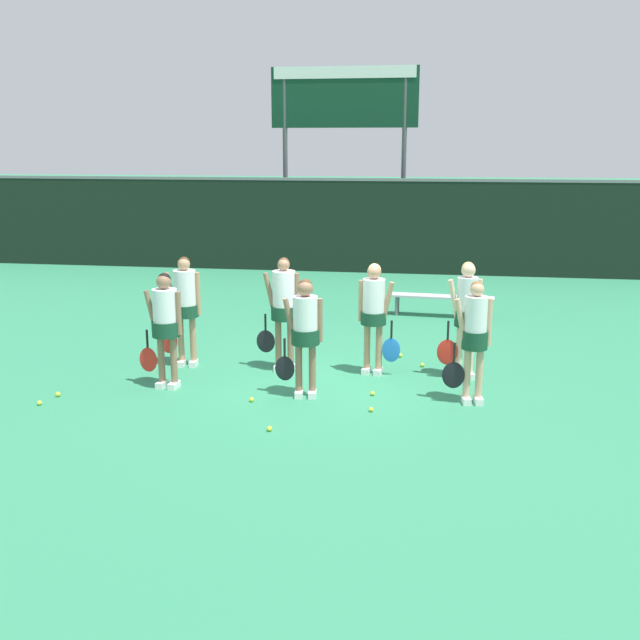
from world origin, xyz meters
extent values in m
plane|color=#2D7F56|center=(0.00, 0.00, 0.00)|extent=(140.00, 140.00, 0.00)
cube|color=black|center=(0.00, 9.92, 1.26)|extent=(60.00, 0.06, 2.52)
cube|color=slate|center=(0.00, 9.92, 2.56)|extent=(60.00, 0.08, 0.08)
cylinder|color=#515156|center=(-2.84, 11.54, 2.83)|extent=(0.14, 0.14, 5.65)
cylinder|color=#515156|center=(0.65, 11.54, 2.83)|extent=(0.14, 0.14, 5.65)
cube|color=#0F3823|center=(-1.09, 11.54, 4.80)|extent=(4.26, 0.12, 1.70)
cube|color=white|center=(-1.09, 11.47, 5.48)|extent=(4.09, 0.02, 0.34)
cube|color=#B2B2B7|center=(1.79, 4.77, 0.42)|extent=(2.21, 0.53, 0.04)
cylinder|color=slate|center=(2.70, 4.82, 0.20)|extent=(0.06, 0.06, 0.40)
cylinder|color=slate|center=(2.68, 4.57, 0.20)|extent=(0.06, 0.06, 0.40)
cylinder|color=slate|center=(0.90, 4.96, 0.20)|extent=(0.06, 0.06, 0.40)
cylinder|color=slate|center=(0.88, 4.71, 0.20)|extent=(0.06, 0.06, 0.40)
cylinder|color=#8C664C|center=(-2.09, -0.55, 0.41)|extent=(0.10, 0.10, 0.81)
cylinder|color=#8C664C|center=(-2.29, -0.54, 0.41)|extent=(0.10, 0.10, 0.81)
cube|color=white|center=(-2.10, -0.58, 0.04)|extent=(0.13, 0.25, 0.09)
cube|color=white|center=(-2.29, -0.57, 0.04)|extent=(0.13, 0.25, 0.09)
cylinder|color=#16422B|center=(-2.19, -0.55, 0.89)|extent=(0.41, 0.41, 0.23)
cylinder|color=white|center=(-2.19, -0.55, 1.15)|extent=(0.36, 0.36, 0.67)
sphere|color=#8C664C|center=(-2.19, -0.55, 1.59)|extent=(0.21, 0.21, 0.21)
sphere|color=black|center=(-2.19, -0.53, 1.62)|extent=(0.20, 0.20, 0.20)
cylinder|color=#8C664C|center=(-2.41, -0.53, 1.13)|extent=(0.21, 0.09, 0.64)
cylinder|color=#8C664C|center=(-1.98, -0.56, 1.13)|extent=(0.08, 0.08, 0.63)
cylinder|color=black|center=(-2.49, -0.54, 0.73)|extent=(0.03, 0.03, 0.27)
ellipsoid|color=red|center=(-2.49, -0.54, 0.41)|extent=(0.27, 0.03, 0.37)
cylinder|color=#8C664C|center=(-0.02, -0.63, 0.40)|extent=(0.10, 0.10, 0.81)
cylinder|color=#8C664C|center=(-0.21, -0.65, 0.40)|extent=(0.10, 0.10, 0.81)
cube|color=white|center=(-0.01, -0.66, 0.04)|extent=(0.14, 0.25, 0.09)
cube|color=white|center=(-0.20, -0.68, 0.04)|extent=(0.14, 0.25, 0.09)
cylinder|color=#16422B|center=(-0.11, -0.64, 0.88)|extent=(0.40, 0.40, 0.22)
cylinder|color=white|center=(-0.11, -0.64, 1.13)|extent=(0.35, 0.35, 0.65)
sphere|color=#8C664C|center=(-0.11, -0.64, 1.57)|extent=(0.22, 0.22, 0.22)
sphere|color=#4C331E|center=(-0.11, -0.62, 1.60)|extent=(0.21, 0.21, 0.21)
cylinder|color=#8C664C|center=(-0.32, -0.66, 1.12)|extent=(0.21, 0.10, 0.62)
cylinder|color=#8C664C|center=(0.09, -0.61, 1.12)|extent=(0.08, 0.08, 0.62)
cylinder|color=black|center=(-0.40, -0.69, 0.73)|extent=(0.03, 0.03, 0.26)
ellipsoid|color=black|center=(-0.40, -0.69, 0.42)|extent=(0.28, 0.03, 0.36)
cylinder|color=tan|center=(2.31, -0.53, 0.41)|extent=(0.10, 0.10, 0.82)
cylinder|color=tan|center=(2.14, -0.56, 0.41)|extent=(0.10, 0.10, 0.82)
cube|color=white|center=(2.32, -0.56, 0.04)|extent=(0.14, 0.25, 0.09)
cube|color=white|center=(2.15, -0.59, 0.04)|extent=(0.14, 0.25, 0.09)
cylinder|color=#16422B|center=(2.23, -0.55, 0.91)|extent=(0.35, 0.35, 0.25)
cylinder|color=white|center=(2.23, -0.55, 1.17)|extent=(0.31, 0.31, 0.70)
sphere|color=tan|center=(2.23, -0.55, 1.61)|extent=(0.19, 0.19, 0.19)
sphere|color=olive|center=(2.23, -0.53, 1.63)|extent=(0.18, 0.18, 0.18)
cylinder|color=tan|center=(2.04, -0.57, 1.15)|extent=(0.22, 0.10, 0.66)
cylinder|color=tan|center=(2.41, -0.52, 1.15)|extent=(0.08, 0.08, 0.66)
cylinder|color=black|center=(1.96, -0.60, 0.73)|extent=(0.03, 0.03, 0.27)
ellipsoid|color=black|center=(1.96, -0.60, 0.40)|extent=(0.31, 0.03, 0.38)
cylinder|color=tan|center=(-2.17, 0.58, 0.42)|extent=(0.10, 0.10, 0.85)
cylinder|color=tan|center=(-2.37, 0.56, 0.42)|extent=(0.10, 0.10, 0.85)
cube|color=white|center=(-2.17, 0.55, 0.04)|extent=(0.13, 0.25, 0.09)
cube|color=white|center=(-2.36, 0.53, 0.04)|extent=(0.13, 0.25, 0.09)
cylinder|color=#16422B|center=(-2.27, 0.57, 0.92)|extent=(0.41, 0.41, 0.19)
cylinder|color=white|center=(-2.27, 0.57, 1.21)|extent=(0.36, 0.36, 0.72)
sphere|color=tan|center=(-2.27, 0.57, 1.67)|extent=(0.20, 0.20, 0.20)
sphere|color=#4C331E|center=(-2.27, 0.59, 1.69)|extent=(0.18, 0.18, 0.18)
cylinder|color=tan|center=(-2.49, 0.54, 1.20)|extent=(0.22, 0.10, 0.69)
cylinder|color=tan|center=(-2.06, 0.59, 1.20)|extent=(0.08, 0.08, 0.68)
cylinder|color=black|center=(-2.56, 0.52, 0.75)|extent=(0.03, 0.03, 0.29)
ellipsoid|color=red|center=(-2.56, 0.52, 0.41)|extent=(0.30, 0.03, 0.40)
cylinder|color=#8C664C|center=(-0.56, 0.57, 0.43)|extent=(0.10, 0.10, 0.86)
cylinder|color=#8C664C|center=(-0.76, 0.57, 0.43)|extent=(0.10, 0.10, 0.86)
cube|color=white|center=(-0.56, 0.54, 0.04)|extent=(0.11, 0.24, 0.09)
cube|color=white|center=(-0.76, 0.54, 0.04)|extent=(0.11, 0.24, 0.09)
cylinder|color=#16422B|center=(-0.66, 0.57, 0.94)|extent=(0.41, 0.41, 0.22)
cylinder|color=white|center=(-0.66, 0.57, 1.23)|extent=(0.36, 0.36, 0.74)
sphere|color=#8C664C|center=(-0.66, 0.57, 1.69)|extent=(0.19, 0.19, 0.19)
sphere|color=#4C331E|center=(-0.66, 0.59, 1.72)|extent=(0.18, 0.18, 0.18)
cylinder|color=#8C664C|center=(-0.88, 0.57, 1.22)|extent=(0.22, 0.08, 0.70)
cylinder|color=#8C664C|center=(-0.45, 0.57, 1.22)|extent=(0.08, 0.08, 0.70)
cylinder|color=black|center=(-0.96, 0.55, 0.78)|extent=(0.03, 0.03, 0.26)
ellipsoid|color=black|center=(-0.96, 0.55, 0.46)|extent=(0.30, 0.03, 0.37)
cylinder|color=tan|center=(0.84, 0.58, 0.41)|extent=(0.10, 0.10, 0.83)
cylinder|color=tan|center=(0.65, 0.61, 0.41)|extent=(0.10, 0.10, 0.83)
cube|color=white|center=(0.83, 0.55, 0.04)|extent=(0.14, 0.25, 0.09)
cube|color=white|center=(0.64, 0.58, 0.04)|extent=(0.14, 0.25, 0.09)
cylinder|color=#16422B|center=(0.74, 0.60, 0.90)|extent=(0.40, 0.40, 0.19)
cylinder|color=white|center=(0.74, 0.60, 1.17)|extent=(0.34, 0.34, 0.68)
sphere|color=tan|center=(0.74, 0.60, 1.62)|extent=(0.22, 0.22, 0.22)
sphere|color=#D8B772|center=(0.74, 0.62, 1.64)|extent=(0.20, 0.20, 0.20)
cylinder|color=tan|center=(0.95, 0.57, 1.15)|extent=(0.22, 0.10, 0.65)
cylinder|color=tan|center=(0.54, 0.62, 1.15)|extent=(0.08, 0.08, 0.64)
cylinder|color=black|center=(1.03, 0.54, 0.74)|extent=(0.03, 0.03, 0.28)
ellipsoid|color=blue|center=(1.03, 0.54, 0.41)|extent=(0.28, 0.03, 0.38)
cylinder|color=beige|center=(2.24, 0.62, 0.43)|extent=(0.10, 0.10, 0.86)
cylinder|color=beige|center=(2.07, 0.58, 0.43)|extent=(0.10, 0.10, 0.86)
cube|color=white|center=(2.24, 0.59, 0.04)|extent=(0.16, 0.26, 0.09)
cube|color=white|center=(2.07, 0.55, 0.04)|extent=(0.16, 0.26, 0.09)
cylinder|color=#16422B|center=(2.15, 0.60, 0.94)|extent=(0.36, 0.36, 0.24)
cylinder|color=white|center=(2.15, 0.60, 1.21)|extent=(0.31, 0.31, 0.72)
sphere|color=beige|center=(2.15, 0.60, 1.68)|extent=(0.21, 0.21, 0.21)
sphere|color=#D8B772|center=(2.15, 0.62, 1.70)|extent=(0.20, 0.20, 0.20)
cylinder|color=beige|center=(1.96, 0.56, 1.20)|extent=(0.23, 0.12, 0.68)
cylinder|color=beige|center=(2.33, 0.64, 1.20)|extent=(0.08, 0.08, 0.68)
cylinder|color=black|center=(1.89, 0.52, 0.76)|extent=(0.03, 0.03, 0.29)
ellipsoid|color=red|center=(1.89, 0.52, 0.42)|extent=(0.31, 0.03, 0.40)
sphere|color=#CCE033|center=(1.51, 1.06, 0.03)|extent=(0.07, 0.07, 0.07)
sphere|color=#CCE033|center=(0.87, -1.13, 0.03)|extent=(0.06, 0.06, 0.06)
sphere|color=#CCE033|center=(-3.60, -1.21, 0.04)|extent=(0.07, 0.07, 0.07)
sphere|color=#CCE033|center=(1.12, 1.56, 0.04)|extent=(0.07, 0.07, 0.07)
sphere|color=#CCE033|center=(-3.68, -1.58, 0.03)|extent=(0.07, 0.07, 0.07)
sphere|color=#CCE033|center=(2.16, -0.18, 0.03)|extent=(0.07, 0.07, 0.07)
sphere|color=#CCE033|center=(-0.33, -2.03, 0.03)|extent=(0.07, 0.07, 0.07)
sphere|color=#CCE033|center=(-0.82, -1.00, 0.03)|extent=(0.07, 0.07, 0.07)
sphere|color=#CCE033|center=(2.12, 1.98, 0.03)|extent=(0.07, 0.07, 0.07)
sphere|color=#CCE033|center=(0.83, -0.46, 0.03)|extent=(0.07, 0.07, 0.07)
camera|label=1|loc=(1.65, -10.65, 3.54)|focal=42.00mm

